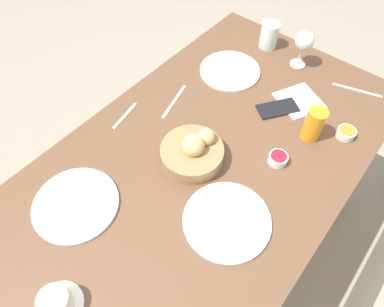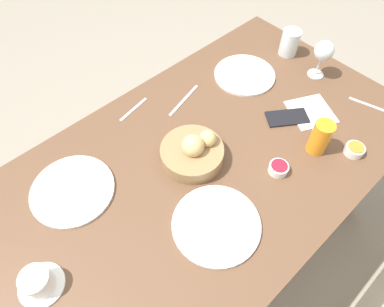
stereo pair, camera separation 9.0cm
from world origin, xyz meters
The scene contains 17 objects.
ground_plane centered at (0.00, 0.00, 0.00)m, with size 10.00×10.00×0.00m, color gray.
dining_table centered at (0.00, 0.00, 0.68)m, with size 1.48×0.87×0.78m.
bread_basket centered at (0.05, -0.03, 0.82)m, with size 0.21×0.21×0.11m.
plate_near_left centered at (-0.38, -0.19, 0.78)m, with size 0.25×0.25×0.01m.
plate_near_right centered at (0.42, -0.20, 0.78)m, with size 0.26×0.26×0.01m.
plate_far_center centered at (0.17, 0.19, 0.78)m, with size 0.26×0.26×0.01m.
juice_glass centered at (-0.28, 0.22, 0.84)m, with size 0.06×0.06×0.12m.
water_tumbler centered at (-0.62, -0.16, 0.83)m, with size 0.08×0.08×0.11m.
wine_glass centered at (-0.59, 0.00, 0.89)m, with size 0.08×0.08×0.16m.
coffee_cup centered at (0.63, 0.00, 0.81)m, with size 0.12×0.12×0.07m.
jam_bowl_berry centered at (-0.11, 0.19, 0.79)m, with size 0.06×0.06×0.03m.
jam_bowl_honey centered at (-0.36, 0.32, 0.79)m, with size 0.06×0.06×0.03m.
fork_silver centered at (-0.61, 0.26, 0.78)m, with size 0.06×0.18×0.00m.
knife_silver centered at (-0.10, -0.25, 0.78)m, with size 0.19×0.06×0.00m.
spoon_coffee centered at (0.07, -0.35, 0.78)m, with size 0.14×0.04×0.00m.
napkin centered at (-0.41, 0.11, 0.78)m, with size 0.20×0.20×0.00m.
cell_phone centered at (-0.32, 0.07, 0.78)m, with size 0.17×0.15×0.01m.
Camera 1 is at (0.57, 0.39, 1.71)m, focal length 32.00 mm.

